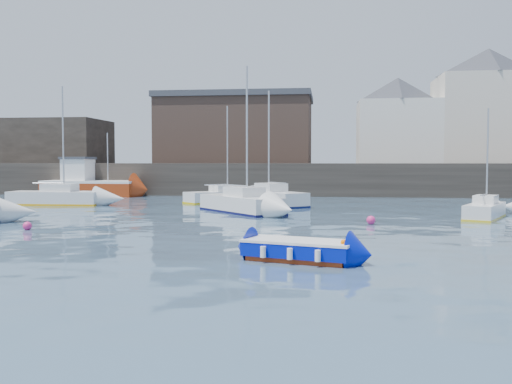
# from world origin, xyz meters

# --- Properties ---
(water) EXTENTS (220.00, 220.00, 0.00)m
(water) POSITION_xyz_m (0.00, 0.00, 0.00)
(water) COLOR #2D4760
(water) RESTS_ON ground
(quay_wall) EXTENTS (90.00, 5.00, 3.00)m
(quay_wall) POSITION_xyz_m (0.00, 35.00, 1.50)
(quay_wall) COLOR #28231E
(quay_wall) RESTS_ON ground
(land_strip) EXTENTS (90.00, 32.00, 2.80)m
(land_strip) POSITION_xyz_m (0.00, 53.00, 1.40)
(land_strip) COLOR #28231E
(land_strip) RESTS_ON ground
(bldg_east_a) EXTENTS (13.36, 13.36, 11.80)m
(bldg_east_a) POSITION_xyz_m (20.00, 42.00, 8.81)
(bldg_east_a) COLOR beige
(bldg_east_a) RESTS_ON land_strip
(bldg_east_d) EXTENTS (11.14, 11.14, 8.95)m
(bldg_east_d) POSITION_xyz_m (11.00, 41.50, 7.36)
(bldg_east_d) COLOR white
(bldg_east_d) RESTS_ON land_strip
(warehouse) EXTENTS (16.40, 10.40, 7.60)m
(warehouse) POSITION_xyz_m (-6.00, 43.00, 6.62)
(warehouse) COLOR #3D2D26
(warehouse) RESTS_ON land_strip
(bldg_west) EXTENTS (14.00, 8.00, 5.00)m
(bldg_west) POSITION_xyz_m (-28.00, 42.00, 5.30)
(bldg_west) COLOR #353028
(bldg_west) RESTS_ON land_strip
(blue_dinghy) EXTENTS (3.81, 2.49, 0.67)m
(blue_dinghy) POSITION_xyz_m (2.97, -0.72, 0.37)
(blue_dinghy) COLOR #993110
(blue_dinghy) RESTS_ON ground
(fishing_boat) EXTENTS (8.89, 3.76, 5.78)m
(fishing_boat) POSITION_xyz_m (-18.02, 31.52, 1.12)
(fishing_boat) COLOR #993110
(fishing_boat) RESTS_ON ground
(sailboat_b) EXTENTS (6.13, 6.75, 8.92)m
(sailboat_b) POSITION_xyz_m (-1.42, 16.14, 0.58)
(sailboat_b) COLOR silver
(sailboat_b) RESTS_ON ground
(sailboat_c) EXTENTS (3.32, 4.83, 6.11)m
(sailboat_c) POSITION_xyz_m (12.52, 14.08, 0.47)
(sailboat_c) COLOR silver
(sailboat_c) RESTS_ON ground
(sailboat_e) EXTENTS (6.71, 2.28, 8.58)m
(sailboat_e) POSITION_xyz_m (-15.78, 20.62, 0.56)
(sailboat_e) COLOR silver
(sailboat_e) RESTS_ON ground
(sailboat_f) EXTENTS (5.46, 6.28, 8.25)m
(sailboat_f) POSITION_xyz_m (-0.01, 21.93, 0.58)
(sailboat_f) COLOR silver
(sailboat_f) RESTS_ON ground
(sailboat_h) EXTENTS (5.51, 5.30, 7.46)m
(sailboat_h) POSITION_xyz_m (-4.26, 24.66, 0.49)
(sailboat_h) COLOR silver
(sailboat_h) RESTS_ON ground
(buoy_near) EXTENTS (0.41, 0.41, 0.41)m
(buoy_near) POSITION_xyz_m (-9.89, 5.95, 0.00)
(buoy_near) COLOR #DF2B7A
(buoy_near) RESTS_ON ground
(buoy_mid) EXTENTS (0.45, 0.45, 0.45)m
(buoy_mid) POSITION_xyz_m (6.04, 10.39, 0.00)
(buoy_mid) COLOR #DF2B7A
(buoy_mid) RESTS_ON ground
(buoy_far) EXTENTS (0.36, 0.36, 0.36)m
(buoy_far) POSITION_xyz_m (0.38, 16.65, 0.00)
(buoy_far) COLOR #DF2B7A
(buoy_far) RESTS_ON ground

